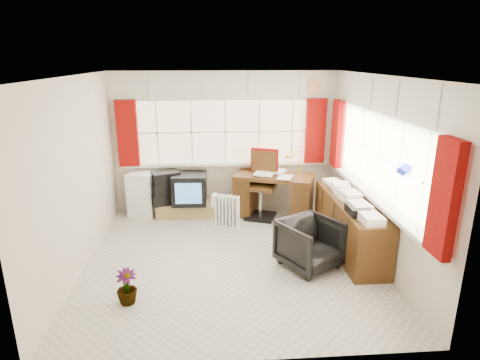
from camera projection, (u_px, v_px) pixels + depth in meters
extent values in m
plane|color=beige|center=(232.00, 259.00, 5.65)|extent=(4.00, 4.00, 0.00)
plane|color=beige|center=(226.00, 143.00, 7.19)|extent=(4.00, 0.00, 4.00)
plane|color=beige|center=(244.00, 239.00, 3.38)|extent=(4.00, 0.00, 4.00)
plane|color=beige|center=(76.00, 177.00, 5.14)|extent=(0.00, 4.00, 4.00)
plane|color=beige|center=(379.00, 171.00, 5.42)|extent=(0.00, 4.00, 4.00)
plane|color=white|center=(231.00, 76.00, 4.92)|extent=(4.00, 4.00, 0.00)
plane|color=beige|center=(226.00, 132.00, 7.11)|extent=(3.60, 0.00, 3.60)
cube|color=white|center=(226.00, 164.00, 7.24)|extent=(3.70, 0.12, 0.05)
cube|color=white|center=(157.00, 133.00, 7.02)|extent=(0.03, 0.02, 1.10)
cube|color=white|center=(192.00, 132.00, 7.06)|extent=(0.03, 0.02, 1.10)
cube|color=white|center=(226.00, 132.00, 7.10)|extent=(0.03, 0.02, 1.10)
cube|color=white|center=(259.00, 131.00, 7.15)|extent=(0.03, 0.02, 1.10)
cube|color=white|center=(292.00, 131.00, 7.19)|extent=(0.03, 0.02, 1.10)
plane|color=beige|center=(379.00, 156.00, 5.36)|extent=(0.00, 3.60, 3.60)
cube|color=white|center=(372.00, 197.00, 5.53)|extent=(0.12, 3.70, 0.05)
cube|color=white|center=(424.00, 183.00, 4.22)|extent=(0.02, 0.03, 1.10)
cube|color=white|center=(399.00, 168.00, 4.79)|extent=(0.02, 0.03, 1.10)
cube|color=white|center=(378.00, 156.00, 5.36)|extent=(0.02, 0.03, 1.10)
cube|color=white|center=(362.00, 147.00, 5.94)|extent=(0.02, 0.03, 1.10)
cube|color=white|center=(349.00, 139.00, 6.51)|extent=(0.02, 0.03, 1.10)
cube|color=#8E0907|center=(128.00, 134.00, 6.92)|extent=(0.35, 0.10, 1.15)
cube|color=#8E0907|center=(315.00, 131.00, 7.15)|extent=(0.35, 0.10, 1.15)
cube|color=#8E0907|center=(337.00, 134.00, 6.88)|extent=(0.10, 0.35, 1.15)
cube|color=#8E0907|center=(444.00, 199.00, 3.74)|extent=(0.10, 0.35, 1.15)
cube|color=beige|center=(225.00, 86.00, 6.86)|extent=(3.95, 0.08, 0.48)
cube|color=beige|center=(384.00, 95.00, 5.13)|extent=(0.08, 3.95, 0.48)
cube|color=#563514|center=(274.00, 176.00, 6.96)|extent=(1.48, 1.09, 0.06)
cube|color=#563514|center=(246.00, 194.00, 7.21)|extent=(0.50, 0.66, 0.71)
cube|color=#563514|center=(302.00, 200.00, 6.92)|extent=(0.50, 0.66, 0.71)
cube|color=white|center=(274.00, 174.00, 6.94)|extent=(0.32, 0.37, 0.02)
cube|color=white|center=(274.00, 174.00, 6.94)|extent=(0.32, 0.37, 0.02)
cube|color=white|center=(274.00, 174.00, 6.94)|extent=(0.32, 0.37, 0.02)
cube|color=white|center=(274.00, 174.00, 6.94)|extent=(0.32, 0.37, 0.02)
cube|color=white|center=(274.00, 173.00, 6.94)|extent=(0.32, 0.37, 0.02)
cube|color=white|center=(274.00, 173.00, 6.94)|extent=(0.32, 0.37, 0.02)
cylinder|color=yellow|center=(299.00, 170.00, 7.20)|extent=(0.09, 0.09, 0.02)
cylinder|color=yellow|center=(299.00, 161.00, 7.15)|extent=(0.02, 0.02, 0.34)
cone|color=yellow|center=(300.00, 153.00, 7.11)|extent=(0.15, 0.14, 0.14)
cube|color=black|center=(260.00, 216.00, 7.10)|extent=(0.64, 0.64, 0.04)
cylinder|color=silver|center=(261.00, 202.00, 7.02)|extent=(0.07, 0.07, 0.57)
cube|color=#563514|center=(261.00, 187.00, 6.93)|extent=(0.62, 0.61, 0.07)
cube|color=#563514|center=(264.00, 166.00, 7.07)|extent=(0.43, 0.21, 0.55)
cube|color=#8E0907|center=(264.00, 165.00, 7.06)|extent=(0.48, 0.24, 0.57)
imported|color=black|center=(310.00, 244.00, 5.35)|extent=(0.98, 0.99, 0.66)
cube|color=white|center=(227.00, 228.00, 6.57)|extent=(0.43, 0.30, 0.08)
cube|color=white|center=(217.00, 210.00, 6.53)|extent=(0.07, 0.12, 0.52)
cube|color=white|center=(220.00, 210.00, 6.51)|extent=(0.07, 0.12, 0.52)
cube|color=white|center=(224.00, 210.00, 6.50)|extent=(0.07, 0.12, 0.52)
cube|color=white|center=(227.00, 211.00, 6.48)|extent=(0.07, 0.12, 0.52)
cube|color=white|center=(231.00, 211.00, 6.46)|extent=(0.07, 0.12, 0.52)
cube|color=white|center=(234.00, 212.00, 6.44)|extent=(0.07, 0.12, 0.52)
cube|color=white|center=(238.00, 212.00, 6.43)|extent=(0.07, 0.12, 0.52)
cube|color=#563514|center=(349.00, 225.00, 5.85)|extent=(0.50, 2.00, 0.75)
cube|color=white|center=(371.00, 219.00, 4.96)|extent=(0.24, 0.32, 0.10)
cube|color=white|center=(360.00, 207.00, 5.34)|extent=(0.24, 0.32, 0.10)
cube|color=white|center=(350.00, 197.00, 5.73)|extent=(0.24, 0.32, 0.10)
cube|color=white|center=(341.00, 189.00, 6.11)|extent=(0.24, 0.32, 0.10)
cube|color=white|center=(333.00, 181.00, 6.49)|extent=(0.24, 0.32, 0.10)
cube|color=black|center=(357.00, 210.00, 5.25)|extent=(0.25, 0.32, 0.11)
cube|color=tan|center=(197.00, 208.00, 7.22)|extent=(1.40, 0.50, 0.25)
cube|color=black|center=(190.00, 188.00, 7.03)|extent=(0.60, 0.55, 0.53)
cube|color=#4683C6|center=(188.00, 194.00, 6.76)|extent=(0.45, 0.04, 0.36)
cube|color=black|center=(167.00, 197.00, 7.07)|extent=(0.63, 0.52, 0.20)
cube|color=black|center=(166.00, 187.00, 7.02)|extent=(0.58, 0.49, 0.19)
cube|color=black|center=(166.00, 177.00, 6.96)|extent=(0.54, 0.46, 0.18)
cube|color=white|center=(143.00, 193.00, 7.15)|extent=(0.55, 0.55, 0.78)
cube|color=silver|center=(150.00, 192.00, 6.87)|extent=(0.02, 0.02, 0.41)
imported|color=silver|center=(225.00, 206.00, 7.18)|extent=(0.16, 0.16, 0.31)
imported|color=#91D9CD|center=(228.00, 210.00, 7.16)|extent=(0.11, 0.11, 0.19)
imported|color=black|center=(127.00, 287.00, 4.57)|extent=(0.30, 0.30, 0.42)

